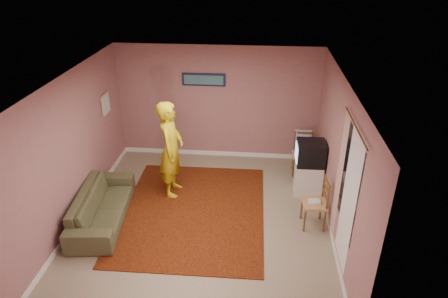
# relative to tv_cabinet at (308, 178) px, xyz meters

# --- Properties ---
(ground) EXTENTS (5.00, 5.00, 0.00)m
(ground) POSITION_rel_tv_cabinet_xyz_m (-1.95, -1.07, -0.33)
(ground) COLOR tan
(ground) RESTS_ON ground
(wall_back) EXTENTS (4.50, 0.02, 2.60)m
(wall_back) POSITION_rel_tv_cabinet_xyz_m (-1.95, 1.43, 0.97)
(wall_back) COLOR #A36B6B
(wall_back) RESTS_ON ground
(wall_front) EXTENTS (4.50, 0.02, 2.60)m
(wall_front) POSITION_rel_tv_cabinet_xyz_m (-1.95, -3.57, 0.97)
(wall_front) COLOR #A36B6B
(wall_front) RESTS_ON ground
(wall_left) EXTENTS (0.02, 5.00, 2.60)m
(wall_left) POSITION_rel_tv_cabinet_xyz_m (-4.20, -1.07, 0.97)
(wall_left) COLOR #A36B6B
(wall_left) RESTS_ON ground
(wall_right) EXTENTS (0.02, 5.00, 2.60)m
(wall_right) POSITION_rel_tv_cabinet_xyz_m (0.30, -1.07, 0.97)
(wall_right) COLOR #A36B6B
(wall_right) RESTS_ON ground
(ceiling) EXTENTS (4.50, 5.00, 0.02)m
(ceiling) POSITION_rel_tv_cabinet_xyz_m (-1.95, -1.07, 2.27)
(ceiling) COLOR silver
(ceiling) RESTS_ON wall_back
(baseboard_back) EXTENTS (4.50, 0.02, 0.10)m
(baseboard_back) POSITION_rel_tv_cabinet_xyz_m (-1.95, 1.42, -0.28)
(baseboard_back) COLOR white
(baseboard_back) RESTS_ON ground
(baseboard_left) EXTENTS (0.02, 5.00, 0.10)m
(baseboard_left) POSITION_rel_tv_cabinet_xyz_m (-4.19, -1.07, -0.28)
(baseboard_left) COLOR white
(baseboard_left) RESTS_ON ground
(baseboard_right) EXTENTS (0.02, 5.00, 0.10)m
(baseboard_right) POSITION_rel_tv_cabinet_xyz_m (0.29, -1.07, -0.28)
(baseboard_right) COLOR white
(baseboard_right) RESTS_ON ground
(window) EXTENTS (0.01, 1.10, 1.50)m
(window) POSITION_rel_tv_cabinet_xyz_m (0.29, -1.97, 1.12)
(window) COLOR black
(window) RESTS_ON wall_right
(curtain_sheer) EXTENTS (0.01, 0.75, 2.10)m
(curtain_sheer) POSITION_rel_tv_cabinet_xyz_m (0.28, -2.12, 0.92)
(curtain_sheer) COLOR white
(curtain_sheer) RESTS_ON wall_right
(curtain_floral) EXTENTS (0.01, 0.35, 2.10)m
(curtain_floral) POSITION_rel_tv_cabinet_xyz_m (0.26, -1.42, 0.92)
(curtain_floral) COLOR beige
(curtain_floral) RESTS_ON wall_right
(curtain_rod) EXTENTS (0.02, 1.40, 0.02)m
(curtain_rod) POSITION_rel_tv_cabinet_xyz_m (0.25, -1.97, 1.99)
(curtain_rod) COLOR brown
(curtain_rod) RESTS_ON wall_right
(picture_back) EXTENTS (0.95, 0.04, 0.28)m
(picture_back) POSITION_rel_tv_cabinet_xyz_m (-2.25, 1.40, 1.52)
(picture_back) COLOR #131936
(picture_back) RESTS_ON wall_back
(picture_left) EXTENTS (0.04, 0.38, 0.42)m
(picture_left) POSITION_rel_tv_cabinet_xyz_m (-4.17, 0.53, 1.22)
(picture_left) COLOR #C9BA8A
(picture_left) RESTS_ON wall_left
(area_rug) EXTENTS (2.66, 3.31, 0.02)m
(area_rug) POSITION_rel_tv_cabinet_xyz_m (-2.18, -0.86, -0.32)
(area_rug) COLOR #310805
(area_rug) RESTS_ON ground
(tv_cabinet) EXTENTS (0.51, 0.47, 0.66)m
(tv_cabinet) POSITION_rel_tv_cabinet_xyz_m (0.00, 0.00, 0.00)
(tv_cabinet) COLOR silver
(tv_cabinet) RESTS_ON ground
(crt_tv) EXTENTS (0.55, 0.49, 0.46)m
(crt_tv) POSITION_rel_tv_cabinet_xyz_m (-0.01, -0.00, 0.56)
(crt_tv) COLOR black
(crt_tv) RESTS_ON tv_cabinet
(chair_a) EXTENTS (0.44, 0.42, 0.51)m
(chair_a) POSITION_rel_tv_cabinet_xyz_m (-0.06, 0.75, 0.24)
(chair_a) COLOR tan
(chair_a) RESTS_ON ground
(dvd_player) EXTENTS (0.45, 0.38, 0.07)m
(dvd_player) POSITION_rel_tv_cabinet_xyz_m (-0.06, 0.75, 0.18)
(dvd_player) COLOR silver
(dvd_player) RESTS_ON chair_a
(blue_throw) EXTENTS (0.36, 0.05, 0.38)m
(blue_throw) POSITION_rel_tv_cabinet_xyz_m (-0.06, 0.94, 0.42)
(blue_throw) COLOR #7F9FD0
(blue_throw) RESTS_ON chair_a
(chair_b) EXTENTS (0.43, 0.45, 0.51)m
(chair_b) POSITION_rel_tv_cabinet_xyz_m (-0.00, -1.07, 0.25)
(chair_b) COLOR tan
(chair_b) RESTS_ON ground
(game_console) EXTENTS (0.21, 0.16, 0.04)m
(game_console) POSITION_rel_tv_cabinet_xyz_m (-0.00, -1.07, 0.17)
(game_console) COLOR white
(game_console) RESTS_ON chair_b
(sofa) EXTENTS (0.99, 2.08, 0.59)m
(sofa) POSITION_rel_tv_cabinet_xyz_m (-3.75, -1.26, -0.03)
(sofa) COLOR #4D4C2E
(sofa) RESTS_ON ground
(person) EXTENTS (0.47, 0.71, 1.93)m
(person) POSITION_rel_tv_cabinet_xyz_m (-2.67, -0.24, 0.64)
(person) COLOR gold
(person) RESTS_ON ground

